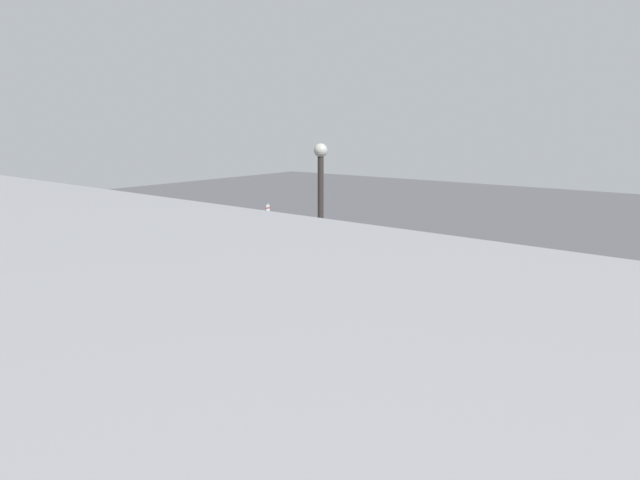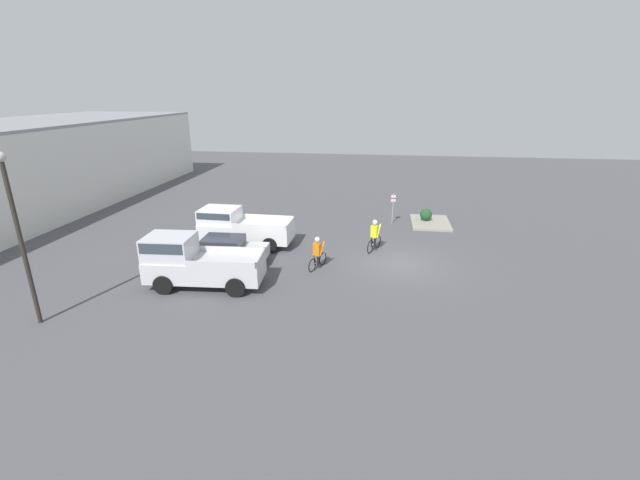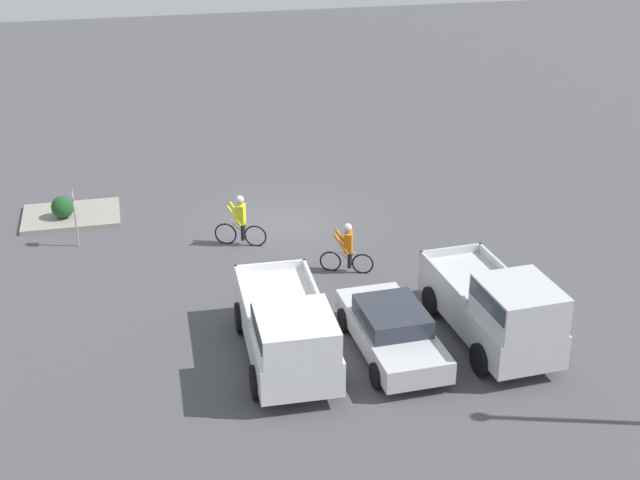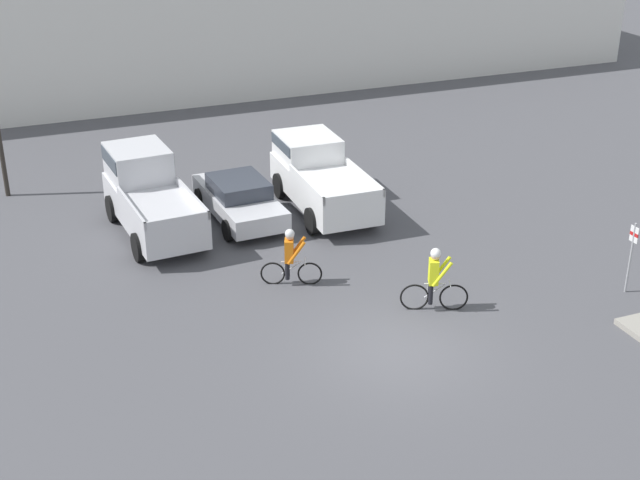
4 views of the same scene
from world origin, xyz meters
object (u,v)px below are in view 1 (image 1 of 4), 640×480
(pickup_truck_1, at_px, (223,254))
(shrub, at_px, (284,220))
(pickup_truck_0, at_px, (312,274))
(cyclist_0, at_px, (321,232))
(cyclist_1, at_px, (333,249))
(lamppost, at_px, (321,244))
(fire_lane_sign, at_px, (268,215))
(sedan_0, at_px, (267,272))

(pickup_truck_1, bearing_deg, shrub, -61.45)
(pickup_truck_0, xyz_separation_m, cyclist_0, (5.77, -8.01, -0.30))
(pickup_truck_0, height_order, shrub, pickup_truck_0)
(pickup_truck_1, relative_size, cyclist_1, 3.11)
(pickup_truck_1, distance_m, lamppost, 11.16)
(pickup_truck_0, relative_size, fire_lane_sign, 2.58)
(cyclist_1, bearing_deg, fire_lane_sign, -24.83)
(sedan_0, distance_m, cyclist_0, 8.22)
(pickup_truck_0, height_order, cyclist_1, pickup_truck_0)
(cyclist_1, relative_size, lamppost, 0.26)
(cyclist_1, distance_m, shrub, 10.79)
(shrub, bearing_deg, pickup_truck_0, 135.78)
(shrub, bearing_deg, sedan_0, 128.74)
(cyclist_1, xyz_separation_m, shrub, (8.89, -6.11, -0.31))
(sedan_0, xyz_separation_m, fire_lane_sign, (8.30, -8.77, 0.55))
(cyclist_0, height_order, fire_lane_sign, fire_lane_sign)
(pickup_truck_1, relative_size, lamppost, 0.81)
(cyclist_1, bearing_deg, pickup_truck_1, 60.15)
(pickup_truck_0, distance_m, shrub, 16.31)
(sedan_0, height_order, shrub, sedan_0)
(pickup_truck_0, height_order, lamppost, lamppost)
(pickup_truck_1, height_order, cyclist_0, pickup_truck_1)
(cyclist_1, bearing_deg, cyclist_0, -42.80)
(shrub, bearing_deg, cyclist_1, 145.48)
(pickup_truck_1, xyz_separation_m, shrub, (6.03, -11.09, -0.56))
(pickup_truck_1, distance_m, cyclist_0, 7.74)
(pickup_truck_0, xyz_separation_m, shrub, (11.68, -11.37, -0.67))
(fire_lane_sign, relative_size, lamppost, 0.31)
(pickup_truck_1, bearing_deg, fire_lane_sign, -58.14)
(cyclist_0, height_order, shrub, cyclist_0)
(pickup_truck_0, height_order, cyclist_0, pickup_truck_0)
(sedan_0, relative_size, pickup_truck_1, 0.86)
(cyclist_0, bearing_deg, fire_lane_sign, -11.61)
(pickup_truck_0, distance_m, pickup_truck_1, 5.65)
(pickup_truck_0, xyz_separation_m, lamppost, (-4.02, 4.59, 2.63))
(fire_lane_sign, bearing_deg, pickup_truck_1, 121.86)
(sedan_0, height_order, lamppost, lamppost)
(fire_lane_sign, distance_m, lamppost, 20.60)
(lamppost, bearing_deg, cyclist_1, -55.32)
(fire_lane_sign, relative_size, shrub, 2.58)
(pickup_truck_1, xyz_separation_m, fire_lane_sign, (5.49, -8.84, 0.14))
(sedan_0, bearing_deg, pickup_truck_0, 173.16)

